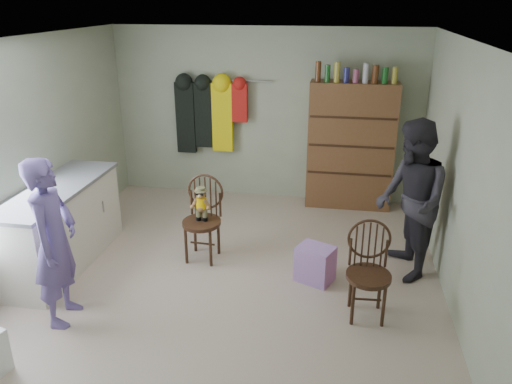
% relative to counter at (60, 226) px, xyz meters
% --- Properties ---
extents(ground_plane, '(5.00, 5.00, 0.00)m').
position_rel_counter_xyz_m(ground_plane, '(1.95, 0.00, -0.47)').
color(ground_plane, '#C2B09C').
rests_on(ground_plane, ground).
extents(room_walls, '(5.00, 5.00, 5.00)m').
position_rel_counter_xyz_m(room_walls, '(1.95, 0.53, 1.11)').
color(room_walls, '#A8B093').
rests_on(room_walls, ground).
extents(counter, '(0.64, 1.86, 0.94)m').
position_rel_counter_xyz_m(counter, '(0.00, 0.00, 0.00)').
color(counter, silver).
rests_on(counter, ground).
extents(chair_front, '(0.47, 0.47, 0.99)m').
position_rel_counter_xyz_m(chair_front, '(1.54, 0.42, 0.10)').
color(chair_front, '#3F2516').
rests_on(chair_front, ground).
extents(chair_far, '(0.45, 0.45, 0.95)m').
position_rel_counter_xyz_m(chair_far, '(3.38, -0.41, 0.04)').
color(chair_far, '#3F2516').
rests_on(chair_far, ground).
extents(striped_bag, '(0.46, 0.42, 0.39)m').
position_rel_counter_xyz_m(striped_bag, '(2.86, 0.11, -0.27)').
color(striped_bag, pink).
rests_on(striped_bag, ground).
extents(person_left, '(0.46, 0.63, 1.61)m').
position_rel_counter_xyz_m(person_left, '(0.55, -0.96, 0.33)').
color(person_left, '#67549B').
rests_on(person_left, ground).
extents(person_right, '(0.81, 0.95, 1.73)m').
position_rel_counter_xyz_m(person_right, '(3.82, 0.43, 0.39)').
color(person_right, '#2D2B33').
rests_on(person_right, ground).
extents(dresser, '(1.20, 0.39, 2.07)m').
position_rel_counter_xyz_m(dresser, '(3.20, 2.30, 0.44)').
color(dresser, brown).
rests_on(dresser, ground).
extents(coat_rack, '(1.42, 0.12, 1.09)m').
position_rel_counter_xyz_m(coat_rack, '(1.12, 2.38, 0.78)').
color(coat_rack, '#99999E').
rests_on(coat_rack, ground).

